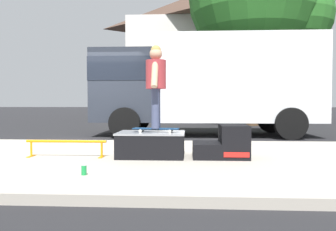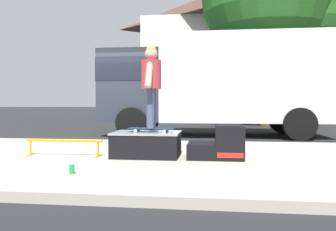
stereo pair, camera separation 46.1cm
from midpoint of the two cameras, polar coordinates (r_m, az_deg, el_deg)
The scene contains 11 objects.
ground_plane at distance 9.35m, azimuth -10.66°, elevation -4.27°, with size 140.00×140.00×0.00m, color black.
sidewalk_slab at distance 6.58m, azimuth -18.74°, elevation -6.53°, with size 50.00×5.00×0.12m, color #A8A093.
skate_box at distance 5.94m, azimuth -1.27°, elevation -4.59°, with size 1.13×0.83×0.42m.
kicker_ramp at distance 5.89m, azimuth 10.83°, elevation -4.65°, with size 0.91×0.76×0.55m.
grind_rail at distance 6.21m, azimuth -14.67°, elevation -4.48°, with size 1.38×0.28×0.28m.
skateboard at distance 5.89m, azimuth -0.51°, elevation -2.19°, with size 0.80×0.27×0.07m.
skater_kid at distance 5.88m, azimuth -0.51°, elevation 5.91°, with size 0.34×0.72×1.39m.
soda_can at distance 4.64m, azimuth -12.71°, elevation -8.55°, with size 0.07×0.07×0.13m.
box_truck at distance 11.07m, azimuth 8.48°, elevation 5.54°, with size 6.91×2.63×3.05m.
street_tree_main at distance 16.69m, azimuth 17.99°, elevation 17.47°, with size 6.32×5.75×8.53m.
house_behind at distance 23.56m, azimuth 8.85°, elevation 9.92°, with size 9.54×8.23×8.40m.
Camera 2 is at (3.08, -8.83, 1.04)m, focal length 37.25 mm.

